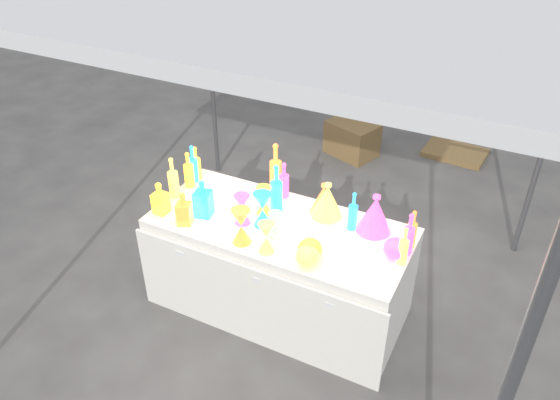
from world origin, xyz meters
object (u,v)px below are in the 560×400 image
at_px(cardboard_box_closed, 352,139).
at_px(bottle_0, 196,163).
at_px(lampshade_0, 324,198).
at_px(decanter_0, 160,198).
at_px(globe_0, 310,250).
at_px(display_table, 279,267).
at_px(hourglass_0, 241,226).

height_order(cardboard_box_closed, bottle_0, bottle_0).
bearing_deg(lampshade_0, decanter_0, -133.38).
height_order(bottle_0, globe_0, bottle_0).
bearing_deg(decanter_0, cardboard_box_closed, 82.11).
relative_size(bottle_0, globe_0, 1.74).
relative_size(cardboard_box_closed, globe_0, 3.29).
bearing_deg(bottle_0, display_table, -17.19).
bearing_deg(decanter_0, hourglass_0, -1.85).
distance_m(display_table, decanter_0, 0.98).
xyz_separation_m(decanter_0, globe_0, (1.14, 0.01, -0.06)).
bearing_deg(lampshade_0, display_table, -105.58).
bearing_deg(lampshade_0, bottle_0, -159.51).
xyz_separation_m(decanter_0, lampshade_0, (1.01, 0.53, -0.01)).
bearing_deg(bottle_0, hourglass_0, -37.07).
relative_size(display_table, bottle_0, 6.65).
distance_m(cardboard_box_closed, lampshade_0, 2.38).
relative_size(cardboard_box_closed, hourglass_0, 2.07).
distance_m(bottle_0, globe_0, 1.28).
xyz_separation_m(bottle_0, lampshade_0, (1.05, 0.03, -0.03)).
relative_size(display_table, globe_0, 11.60).
bearing_deg(decanter_0, lampshade_0, 28.96).
xyz_separation_m(decanter_0, hourglass_0, (0.68, -0.04, 0.00)).
height_order(cardboard_box_closed, decanter_0, decanter_0).
relative_size(bottle_0, hourglass_0, 1.10).
bearing_deg(bottle_0, globe_0, -22.70).
bearing_deg(lampshade_0, hourglass_0, -101.53).
xyz_separation_m(cardboard_box_closed, globe_0, (0.69, -2.73, 0.62)).
xyz_separation_m(bottle_0, decanter_0, (0.04, -0.50, -0.02)).
bearing_deg(globe_0, bottle_0, 157.30).
relative_size(bottle_0, lampshade_0, 1.23).
relative_size(display_table, lampshade_0, 8.19).
bearing_deg(decanter_0, display_table, 17.79).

